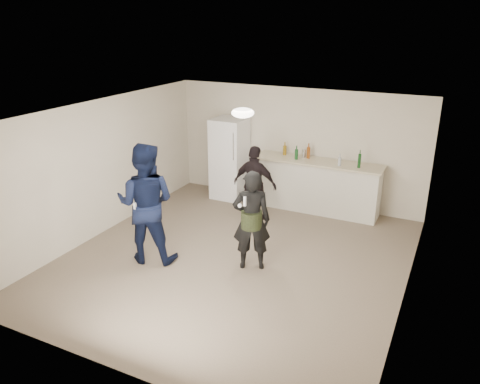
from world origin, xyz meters
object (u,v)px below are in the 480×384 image
at_px(shaker, 304,153).
at_px(spectator, 255,185).
at_px(counter, 316,187).
at_px(man, 146,203).
at_px(woman, 252,220).
at_px(fridge, 230,159).

xyz_separation_m(shaker, spectator, (-0.59, -1.20, -0.40)).
height_order(counter, spectator, spectator).
bearing_deg(counter, spectator, -131.05).
bearing_deg(man, spectator, -131.02).
distance_m(counter, shaker, 0.75).
bearing_deg(spectator, shaker, -114.96).
distance_m(counter, woman, 2.81).
bearing_deg(woman, spectator, -92.39).
height_order(man, spectator, man).
height_order(man, woman, man).
distance_m(man, spectator, 2.43).
xyz_separation_m(counter, man, (-1.89, -3.29, 0.49)).
bearing_deg(counter, shaker, 159.56).
bearing_deg(spectator, man, 67.86).
bearing_deg(fridge, man, -88.05).
relative_size(shaker, woman, 0.10).
relative_size(counter, shaker, 15.29).
distance_m(shaker, man, 3.75).
height_order(counter, woman, woman).
distance_m(fridge, woman, 3.25).
xyz_separation_m(shaker, man, (-1.55, -3.42, -0.16)).
bearing_deg(counter, woman, -94.51).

